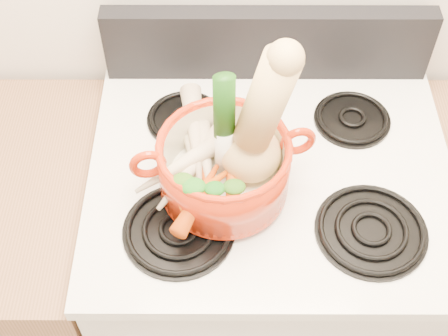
{
  "coord_description": "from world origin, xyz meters",
  "views": [
    {
      "loc": [
        -0.1,
        0.57,
        2.0
      ],
      "look_at": [
        -0.1,
        1.32,
        1.05
      ],
      "focal_mm": 50.0,
      "sensor_mm": 36.0,
      "label": 1
    }
  ],
  "objects_px": {
    "squash": "(264,120)",
    "stove_body": "(261,278)",
    "dutch_oven": "(224,167)",
    "leek": "(224,127)"
  },
  "relations": [
    {
      "from": "dutch_oven",
      "to": "squash",
      "type": "height_order",
      "value": "squash"
    },
    {
      "from": "dutch_oven",
      "to": "squash",
      "type": "bearing_deg",
      "value": 2.46
    },
    {
      "from": "stove_body",
      "to": "leek",
      "type": "relative_size",
      "value": 3.41
    },
    {
      "from": "stove_body",
      "to": "squash",
      "type": "bearing_deg",
      "value": -123.24
    },
    {
      "from": "dutch_oven",
      "to": "leek",
      "type": "xyz_separation_m",
      "value": [
        0.0,
        0.02,
        0.1
      ]
    },
    {
      "from": "squash",
      "to": "stove_body",
      "type": "bearing_deg",
      "value": 39.4
    },
    {
      "from": "stove_body",
      "to": "squash",
      "type": "distance_m",
      "value": 0.69
    },
    {
      "from": "dutch_oven",
      "to": "leek",
      "type": "relative_size",
      "value": 0.97
    },
    {
      "from": "squash",
      "to": "leek",
      "type": "bearing_deg",
      "value": 162.25
    },
    {
      "from": "stove_body",
      "to": "leek",
      "type": "xyz_separation_m",
      "value": [
        -0.1,
        -0.04,
        0.67
      ]
    }
  ]
}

